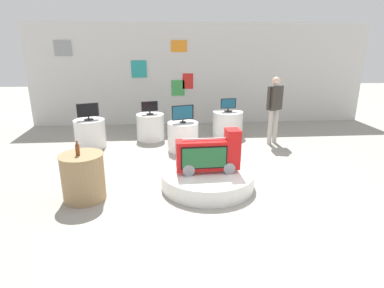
{
  "coord_description": "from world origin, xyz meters",
  "views": [
    {
      "loc": [
        -1.14,
        -5.35,
        2.63
      ],
      "look_at": [
        -0.64,
        0.78,
        0.66
      ],
      "focal_mm": 30.1,
      "sensor_mm": 36.0,
      "label": 1
    }
  ],
  "objects_px": {
    "display_pedestal_center_rear": "(150,127)",
    "side_table_round": "(83,177)",
    "novelty_firetruck_tv": "(209,155)",
    "tv_on_left_rear": "(228,105)",
    "main_display_pedestal": "(207,179)",
    "tv_on_far_right": "(88,111)",
    "shopper_browsing_near_truck": "(274,105)",
    "display_pedestal_far_right": "(90,133)",
    "tv_on_right_rear": "(183,113)",
    "display_pedestal_left_rear": "(228,124)",
    "bottle_on_side_table": "(77,149)",
    "tv_on_center_rear": "(150,107)",
    "display_pedestal_right_rear": "(183,136)"
  },
  "relations": [
    {
      "from": "display_pedestal_center_rear",
      "to": "side_table_round",
      "type": "relative_size",
      "value": 0.92
    },
    {
      "from": "display_pedestal_center_rear",
      "to": "novelty_firetruck_tv",
      "type": "bearing_deg",
      "value": -69.04
    },
    {
      "from": "tv_on_left_rear",
      "to": "side_table_round",
      "type": "distance_m",
      "value": 4.9
    },
    {
      "from": "main_display_pedestal",
      "to": "tv_on_far_right",
      "type": "xyz_separation_m",
      "value": [
        -2.73,
        2.63,
        0.79
      ]
    },
    {
      "from": "novelty_firetruck_tv",
      "to": "shopper_browsing_near_truck",
      "type": "relative_size",
      "value": 0.67
    },
    {
      "from": "display_pedestal_far_right",
      "to": "side_table_round",
      "type": "distance_m",
      "value": 3.02
    },
    {
      "from": "tv_on_right_rear",
      "to": "side_table_round",
      "type": "relative_size",
      "value": 0.66
    },
    {
      "from": "display_pedestal_left_rear",
      "to": "tv_on_left_rear",
      "type": "height_order",
      "value": "tv_on_left_rear"
    },
    {
      "from": "display_pedestal_left_rear",
      "to": "bottle_on_side_table",
      "type": "height_order",
      "value": "bottle_on_side_table"
    },
    {
      "from": "tv_on_far_right",
      "to": "side_table_round",
      "type": "bearing_deg",
      "value": -79.85
    },
    {
      "from": "tv_on_far_right",
      "to": "bottle_on_side_table",
      "type": "relative_size",
      "value": 2.07
    },
    {
      "from": "tv_on_far_right",
      "to": "display_pedestal_left_rear",
      "type": "bearing_deg",
      "value": 10.71
    },
    {
      "from": "tv_on_far_right",
      "to": "side_table_round",
      "type": "distance_m",
      "value": 3.06
    },
    {
      "from": "tv_on_center_rear",
      "to": "tv_on_far_right",
      "type": "distance_m",
      "value": 1.62
    },
    {
      "from": "tv_on_left_rear",
      "to": "display_pedestal_center_rear",
      "type": "bearing_deg",
      "value": -175.88
    },
    {
      "from": "tv_on_center_rear",
      "to": "display_pedestal_right_rear",
      "type": "height_order",
      "value": "tv_on_center_rear"
    },
    {
      "from": "shopper_browsing_near_truck",
      "to": "bottle_on_side_table",
      "type": "bearing_deg",
      "value": -145.74
    },
    {
      "from": "display_pedestal_center_rear",
      "to": "bottle_on_side_table",
      "type": "height_order",
      "value": "bottle_on_side_table"
    },
    {
      "from": "novelty_firetruck_tv",
      "to": "tv_on_far_right",
      "type": "distance_m",
      "value": 3.82
    },
    {
      "from": "display_pedestal_center_rear",
      "to": "main_display_pedestal",
      "type": "bearing_deg",
      "value": -69.37
    },
    {
      "from": "novelty_firetruck_tv",
      "to": "tv_on_center_rear",
      "type": "bearing_deg",
      "value": 111.0
    },
    {
      "from": "novelty_firetruck_tv",
      "to": "shopper_browsing_near_truck",
      "type": "distance_m",
      "value": 3.32
    },
    {
      "from": "main_display_pedestal",
      "to": "bottle_on_side_table",
      "type": "relative_size",
      "value": 6.97
    },
    {
      "from": "display_pedestal_right_rear",
      "to": "shopper_browsing_near_truck",
      "type": "distance_m",
      "value": 2.55
    },
    {
      "from": "display_pedestal_right_rear",
      "to": "side_table_round",
      "type": "height_order",
      "value": "side_table_round"
    },
    {
      "from": "side_table_round",
      "to": "shopper_browsing_near_truck",
      "type": "relative_size",
      "value": 0.46
    },
    {
      "from": "display_pedestal_left_rear",
      "to": "display_pedestal_center_rear",
      "type": "xyz_separation_m",
      "value": [
        -2.2,
        -0.16,
        0.0
      ]
    },
    {
      "from": "tv_on_far_right",
      "to": "display_pedestal_right_rear",
      "type": "bearing_deg",
      "value": -11.25
    },
    {
      "from": "novelty_firetruck_tv",
      "to": "side_table_round",
      "type": "xyz_separation_m",
      "value": [
        -2.22,
        -0.33,
        -0.21
      ]
    },
    {
      "from": "tv_on_far_right",
      "to": "side_table_round",
      "type": "xyz_separation_m",
      "value": [
        0.53,
        -2.97,
        -0.52
      ]
    },
    {
      "from": "main_display_pedestal",
      "to": "tv_on_left_rear",
      "type": "xyz_separation_m",
      "value": [
        1.01,
        3.34,
        0.77
      ]
    },
    {
      "from": "bottle_on_side_table",
      "to": "display_pedestal_center_rear",
      "type": "bearing_deg",
      "value": 73.75
    },
    {
      "from": "tv_on_center_rear",
      "to": "display_pedestal_right_rear",
      "type": "relative_size",
      "value": 0.58
    },
    {
      "from": "side_table_round",
      "to": "tv_on_left_rear",
      "type": "bearing_deg",
      "value": 48.89
    },
    {
      "from": "tv_on_left_rear",
      "to": "display_pedestal_center_rear",
      "type": "distance_m",
      "value": 2.28
    },
    {
      "from": "novelty_firetruck_tv",
      "to": "tv_on_right_rear",
      "type": "height_order",
      "value": "tv_on_right_rear"
    },
    {
      "from": "main_display_pedestal",
      "to": "novelty_firetruck_tv",
      "type": "height_order",
      "value": "novelty_firetruck_tv"
    },
    {
      "from": "display_pedestal_center_rear",
      "to": "display_pedestal_right_rear",
      "type": "xyz_separation_m",
      "value": [
        0.85,
        -1.02,
        0.0
      ]
    },
    {
      "from": "main_display_pedestal",
      "to": "display_pedestal_far_right",
      "type": "relative_size",
      "value": 2.23
    },
    {
      "from": "tv_on_left_rear",
      "to": "main_display_pedestal",
      "type": "bearing_deg",
      "value": -106.8
    },
    {
      "from": "display_pedestal_right_rear",
      "to": "display_pedestal_left_rear",
      "type": "bearing_deg",
      "value": 41.08
    },
    {
      "from": "shopper_browsing_near_truck",
      "to": "display_pedestal_right_rear",
      "type": "bearing_deg",
      "value": -170.42
    },
    {
      "from": "display_pedestal_far_right",
      "to": "tv_on_far_right",
      "type": "xyz_separation_m",
      "value": [
        -0.0,
        -0.0,
        0.58
      ]
    },
    {
      "from": "display_pedestal_center_rear",
      "to": "tv_on_far_right",
      "type": "height_order",
      "value": "tv_on_far_right"
    },
    {
      "from": "tv_on_far_right",
      "to": "shopper_browsing_near_truck",
      "type": "bearing_deg",
      "value": -0.77
    },
    {
      "from": "display_pedestal_left_rear",
      "to": "side_table_round",
      "type": "xyz_separation_m",
      "value": [
        -3.2,
        -3.67,
        0.06
      ]
    },
    {
      "from": "main_display_pedestal",
      "to": "tv_on_far_right",
      "type": "bearing_deg",
      "value": 135.97
    },
    {
      "from": "display_pedestal_right_rear",
      "to": "tv_on_right_rear",
      "type": "distance_m",
      "value": 0.6
    },
    {
      "from": "novelty_firetruck_tv",
      "to": "display_pedestal_far_right",
      "type": "height_order",
      "value": "novelty_firetruck_tv"
    },
    {
      "from": "novelty_firetruck_tv",
      "to": "tv_on_far_right",
      "type": "height_order",
      "value": "tv_on_far_right"
    }
  ]
}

